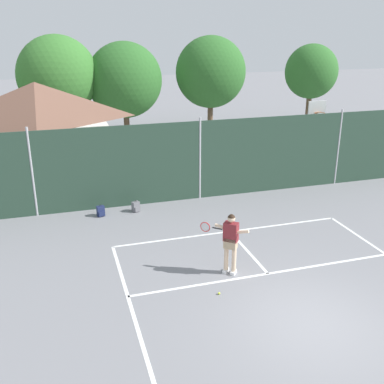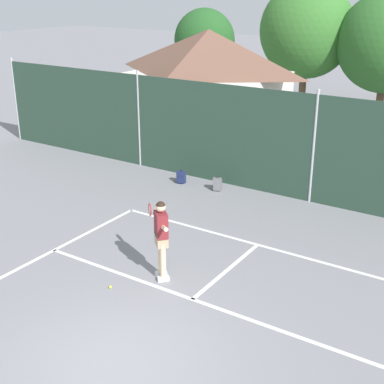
% 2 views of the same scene
% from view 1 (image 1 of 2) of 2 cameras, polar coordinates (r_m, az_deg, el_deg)
% --- Properties ---
extents(ground_plane, '(120.00, 120.00, 0.00)m').
position_cam_1_polar(ground_plane, '(11.78, 14.97, -15.74)').
color(ground_plane, gray).
extents(court_markings, '(8.30, 11.10, 0.01)m').
position_cam_1_polar(court_markings, '(12.22, 13.37, -14.11)').
color(court_markings, white).
rests_on(court_markings, ground).
extents(chainlink_fence, '(26.09, 0.09, 3.41)m').
position_cam_1_polar(chainlink_fence, '(18.53, 0.99, 4.00)').
color(chainlink_fence, '#284233').
rests_on(chainlink_fence, ground).
extents(basketball_hoop, '(0.90, 0.67, 3.55)m').
position_cam_1_polar(basketball_hoop, '(22.34, 15.20, 7.88)').
color(basketball_hoop, '#284CB2').
rests_on(basketball_hoop, ground).
extents(clubhouse_building, '(6.20, 4.47, 4.52)m').
position_cam_1_polar(clubhouse_building, '(21.64, -18.63, 7.24)').
color(clubhouse_building, silver).
rests_on(clubhouse_building, ground).
extents(treeline_backdrop, '(26.60, 4.25, 6.40)m').
position_cam_1_polar(treeline_backdrop, '(29.33, -6.50, 14.17)').
color(treeline_backdrop, brown).
rests_on(treeline_backdrop, ground).
extents(tennis_player, '(1.17, 0.92, 1.85)m').
position_cam_1_polar(tennis_player, '(12.96, 4.84, -5.85)').
color(tennis_player, silver).
rests_on(tennis_player, ground).
extents(tennis_ball, '(0.07, 0.07, 0.07)m').
position_cam_1_polar(tennis_ball, '(12.47, 3.42, -12.61)').
color(tennis_ball, '#CCE033').
rests_on(tennis_ball, ground).
extents(backpack_navy, '(0.31, 0.29, 0.46)m').
position_cam_1_polar(backpack_navy, '(17.50, -11.40, -2.40)').
color(backpack_navy, navy).
rests_on(backpack_navy, ground).
extents(backpack_grey, '(0.33, 0.32, 0.46)m').
position_cam_1_polar(backpack_grey, '(17.71, -7.07, -1.87)').
color(backpack_grey, slate).
rests_on(backpack_grey, ground).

